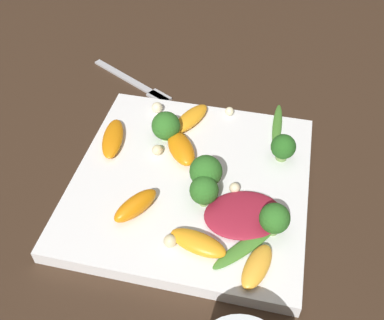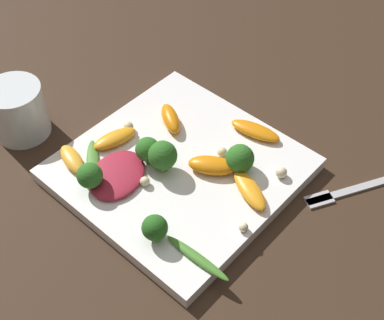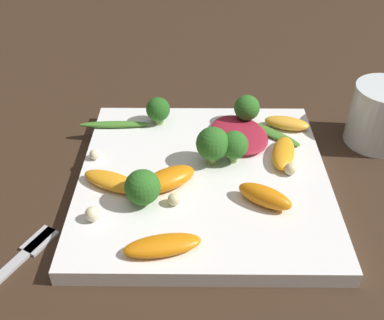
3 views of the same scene
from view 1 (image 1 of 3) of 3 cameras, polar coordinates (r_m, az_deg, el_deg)
name	(u,v)px [view 1 (image 1 of 3)]	position (r m, az deg, el deg)	size (l,w,h in m)	color
ground_plane	(191,188)	(0.59, -0.17, -3.58)	(2.40, 2.40, 0.00)	#382619
plate	(191,183)	(0.58, -0.17, -2.95)	(0.29, 0.29, 0.02)	white
fork	(139,84)	(0.75, -6.80, 9.53)	(0.16, 0.10, 0.01)	#B2B2B7
radicchio_leaf_0	(244,215)	(0.53, 6.56, -6.92)	(0.11, 0.10, 0.01)	maroon
orange_segment_0	(181,148)	(0.59, -1.39, 1.50)	(0.06, 0.07, 0.02)	orange
orange_segment_1	(113,138)	(0.62, -10.02, 2.74)	(0.04, 0.08, 0.01)	orange
orange_segment_2	(198,243)	(0.50, 0.77, -10.48)	(0.07, 0.04, 0.02)	orange
orange_segment_3	(136,205)	(0.53, -7.17, -5.75)	(0.05, 0.07, 0.02)	orange
orange_segment_4	(257,266)	(0.49, 8.25, -13.23)	(0.04, 0.06, 0.02)	#FCAD33
orange_segment_5	(190,119)	(0.64, -0.25, 5.26)	(0.05, 0.08, 0.02)	orange
broccoli_floret_0	(283,147)	(0.59, 11.51, 1.60)	(0.03, 0.03, 0.04)	#7A9E51
broccoli_floret_1	(206,172)	(0.54, 1.77, -1.51)	(0.04, 0.04, 0.05)	#7A9E51
broccoli_floret_2	(274,219)	(0.51, 10.43, -7.36)	(0.03, 0.03, 0.04)	#7A9E51
broccoli_floret_3	(166,126)	(0.61, -3.33, 4.32)	(0.04, 0.04, 0.04)	#84AD5B
broccoli_floret_4	(204,191)	(0.53, 1.54, -3.91)	(0.03, 0.03, 0.04)	#7A9E51
arugula_sprig_0	(277,126)	(0.65, 10.76, 4.28)	(0.02, 0.10, 0.01)	#47842D
arugula_sprig_1	(246,246)	(0.51, 6.83, -10.83)	(0.07, 0.08, 0.01)	#47842D
macadamia_nut_0	(157,107)	(0.66, -4.46, 6.67)	(0.02, 0.02, 0.02)	beige
macadamia_nut_1	(235,188)	(0.55, 5.44, -3.55)	(0.01, 0.01, 0.01)	beige
macadamia_nut_2	(173,241)	(0.50, -2.48, -10.29)	(0.01, 0.01, 0.01)	beige
macadamia_nut_3	(157,150)	(0.60, -4.43, 1.27)	(0.01, 0.01, 0.01)	beige
macadamia_nut_4	(229,111)	(0.66, 4.77, 6.19)	(0.01, 0.01, 0.01)	beige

